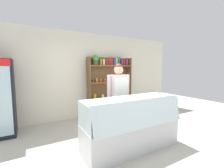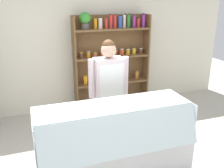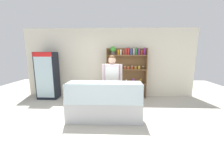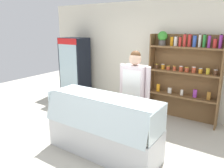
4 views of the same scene
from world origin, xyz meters
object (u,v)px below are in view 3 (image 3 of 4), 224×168
object	(u,v)px
deli_display_case	(104,108)
shop_clerk	(112,78)
drinks_fridge	(47,76)
shelving_unit	(126,69)

from	to	relation	value
deli_display_case	shop_clerk	size ratio (longest dim) A/B	1.15
drinks_fridge	shelving_unit	bearing A→B (deg)	4.53
drinks_fridge	deli_display_case	xyz separation A→B (m)	(2.37, -1.88, -0.58)
shelving_unit	shop_clerk	size ratio (longest dim) A/B	1.18
drinks_fridge	deli_display_case	distance (m)	3.08
deli_display_case	shelving_unit	bearing A→B (deg)	72.88
shop_clerk	drinks_fridge	bearing A→B (deg)	155.91
deli_display_case	drinks_fridge	bearing A→B (deg)	141.60
drinks_fridge	deli_display_case	world-z (taller)	drinks_fridge
deli_display_case	shop_clerk	bearing A→B (deg)	76.75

